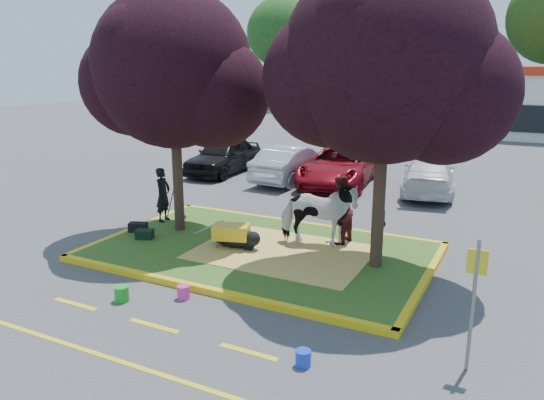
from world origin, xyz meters
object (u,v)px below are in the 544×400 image
at_px(wheelbarrow, 231,232).
at_px(car_silver, 292,163).
at_px(bucket_green, 122,294).
at_px(calf, 233,236).
at_px(bucket_pink, 183,292).
at_px(bucket_blue, 303,358).
at_px(car_black, 224,156).
at_px(sign_post, 474,293).
at_px(cow, 318,214).
at_px(handler, 163,195).

distance_m(wheelbarrow, car_silver, 8.61).
bearing_deg(wheelbarrow, bucket_green, -117.84).
relative_size(calf, bucket_pink, 4.42).
relative_size(bucket_green, bucket_blue, 1.17).
xyz_separation_m(bucket_green, bucket_blue, (4.24, -0.50, -0.02)).
bearing_deg(car_black, sign_post, -46.22).
distance_m(cow, wheelbarrow, 2.23).
xyz_separation_m(sign_post, bucket_green, (-6.59, -0.57, -1.16)).
bearing_deg(car_silver, handler, 86.33).
bearing_deg(bucket_blue, bucket_pink, 159.98).
bearing_deg(car_silver, cow, 122.29).
bearing_deg(cow, calf, 103.29).
distance_m(cow, bucket_pink, 4.15).
bearing_deg(bucket_pink, cow, 69.52).
bearing_deg(sign_post, cow, 135.79).
bearing_deg(sign_post, wheelbarrow, 154.13).
distance_m(cow, handler, 4.91).
xyz_separation_m(calf, car_silver, (-2.16, 8.20, 0.31)).
xyz_separation_m(handler, bucket_pink, (3.49, -3.84, -0.80)).
height_order(bucket_green, bucket_pink, bucket_green).
height_order(calf, sign_post, sign_post).
relative_size(cow, sign_post, 0.93).
height_order(cow, sign_post, sign_post).
xyz_separation_m(cow, bucket_pink, (-1.42, -3.80, -0.86)).
xyz_separation_m(handler, bucket_blue, (6.69, -5.01, -0.81)).
height_order(bucket_green, bucket_blue, bucket_green).
bearing_deg(calf, handler, 146.35).
relative_size(bucket_pink, bucket_blue, 1.03).
relative_size(wheelbarrow, bucket_blue, 5.86).
bearing_deg(car_black, bucket_pink, -63.76).
bearing_deg(handler, bucket_pink, -144.28).
relative_size(bucket_pink, car_silver, 0.06).
xyz_separation_m(bucket_green, car_black, (-4.91, 11.79, 0.60)).
xyz_separation_m(cow, wheelbarrow, (-1.90, -1.08, -0.43)).
relative_size(bucket_pink, car_black, 0.06).
xyz_separation_m(calf, bucket_green, (-0.54, -3.51, -0.26)).
bearing_deg(handler, bucket_blue, -133.36).
bearing_deg(bucket_blue, wheelbarrow, 133.44).
xyz_separation_m(calf, bucket_blue, (3.71, -4.01, -0.28)).
bearing_deg(car_silver, wheelbarrow, 107.57).
bearing_deg(sign_post, bucket_pink, 178.18).
distance_m(cow, bucket_green, 5.17).
distance_m(bucket_green, car_black, 12.79).
bearing_deg(cow, wheelbarrow, 106.66).
relative_size(wheelbarrow, sign_post, 0.74).
relative_size(calf, sign_post, 0.58).
bearing_deg(car_black, wheelbarrow, -58.85).
bearing_deg(cow, bucket_green, 138.04).
distance_m(wheelbarrow, bucket_blue, 5.36).
bearing_deg(bucket_blue, sign_post, 24.53).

